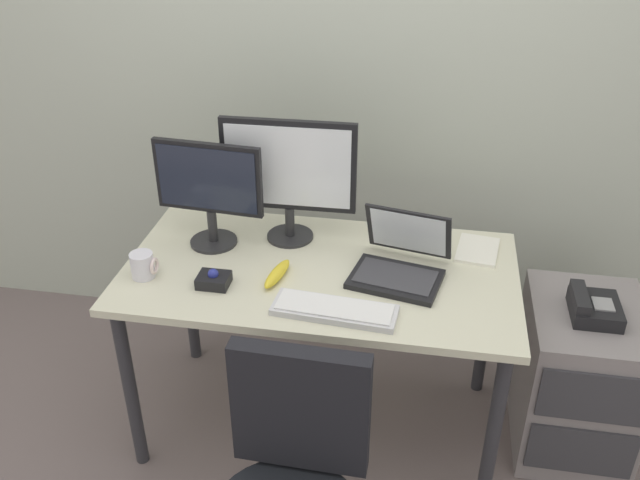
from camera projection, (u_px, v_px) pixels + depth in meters
ground_plane at (320, 421)px, 2.87m from camera, size 8.00×8.00×0.00m
back_wall at (351, 39)px, 2.78m from camera, size 6.00×0.10×2.80m
desk at (320, 288)px, 2.53m from camera, size 1.42×0.76×0.76m
file_cabinet at (577, 377)px, 2.65m from camera, size 0.42×0.53×0.62m
desk_phone at (593, 307)px, 2.46m from camera, size 0.17×0.20×0.09m
monitor_main at (288, 172)px, 2.54m from camera, size 0.51×0.18×0.48m
monitor_side at (209, 187)px, 2.52m from camera, size 0.41×0.18×0.41m
keyboard at (335, 310)px, 2.25m from camera, size 0.42×0.17×0.03m
laptop at (400, 261)px, 2.43m from camera, size 0.37×0.36×0.23m
trackball_mouse at (214, 279)px, 2.38m from camera, size 0.11×0.09×0.07m
coffee_mug at (143, 265)px, 2.42m from camera, size 0.09×0.08×0.09m
paper_notepad at (478, 250)px, 2.59m from camera, size 0.18×0.23×0.01m
banana at (277, 274)px, 2.42m from camera, size 0.08×0.19×0.04m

